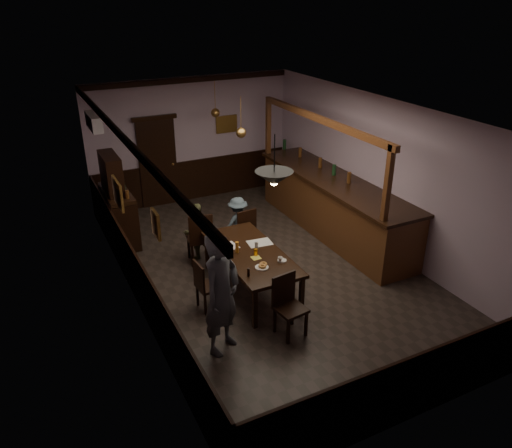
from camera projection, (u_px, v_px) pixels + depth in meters
room at (269, 196)px, 8.82m from camera, size 5.01×8.01×3.01m
dining_table at (251, 255)px, 8.55m from camera, size 1.02×2.21×0.75m
chair_far_left at (200, 236)px, 9.44m from camera, size 0.52×0.52×1.06m
chair_far_right at (244, 229)px, 9.83m from camera, size 0.46×0.46×0.97m
chair_near at (288, 302)px, 7.54m from camera, size 0.47×0.47×0.97m
chair_side at (205, 284)px, 8.10m from camera, size 0.41×0.41×0.88m
person_standing at (222, 294)px, 7.01m from camera, size 0.82×0.74×1.87m
person_seated_left at (196, 231)px, 9.68m from camera, size 0.65×0.57×1.13m
person_seated_right at (238, 223)px, 10.04m from camera, size 0.75×0.49×1.09m
newspaper_left at (226, 247)px, 8.66m from camera, size 0.46×0.35×0.01m
newspaper_right at (260, 243)px, 8.81m from camera, size 0.45×0.35×0.01m
napkin at (256, 258)px, 8.33m from camera, size 0.15×0.15×0.00m
saucer at (282, 260)px, 8.24m from camera, size 0.15×0.15×0.01m
coffee_cup at (280, 259)px, 8.19m from camera, size 0.08×0.08×0.07m
pastry_plate at (262, 267)px, 8.04m from camera, size 0.22×0.22×0.01m
pastry_ring_a at (262, 266)px, 8.01m from camera, size 0.13×0.13×0.04m
pastry_ring_b at (263, 264)px, 8.08m from camera, size 0.13×0.13×0.04m
soda_can at (256, 252)px, 8.38m from camera, size 0.07×0.07×0.12m
beer_glass at (237, 247)px, 8.46m from camera, size 0.06×0.06×0.20m
water_glass at (256, 246)px, 8.57m from camera, size 0.06×0.06×0.15m
pepper_mill at (248, 272)px, 7.77m from camera, size 0.04×0.04×0.14m
sideboard at (117, 207)px, 10.26m from camera, size 0.51×1.42×1.87m
bar_counter at (333, 204)px, 10.64m from camera, size 1.07×4.60×2.57m
door_back at (158, 164)px, 11.84m from camera, size 0.90×0.06×2.10m
ac_unit at (94, 122)px, 9.80m from camera, size 0.20×0.85×0.30m
picture_left_small at (156, 224)px, 6.25m from camera, size 0.04×0.28×0.36m
picture_left_large at (118, 194)px, 8.39m from camera, size 0.04×0.62×0.48m
picture_back at (227, 124)px, 12.25m from camera, size 0.55×0.04×0.42m
pendant_iron at (274, 178)px, 7.18m from camera, size 0.56×0.56×0.76m
pendant_brass_mid at (241, 133)px, 9.62m from camera, size 0.20×0.20×0.81m
pendant_brass_far at (215, 113)px, 11.15m from camera, size 0.20×0.20×0.81m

